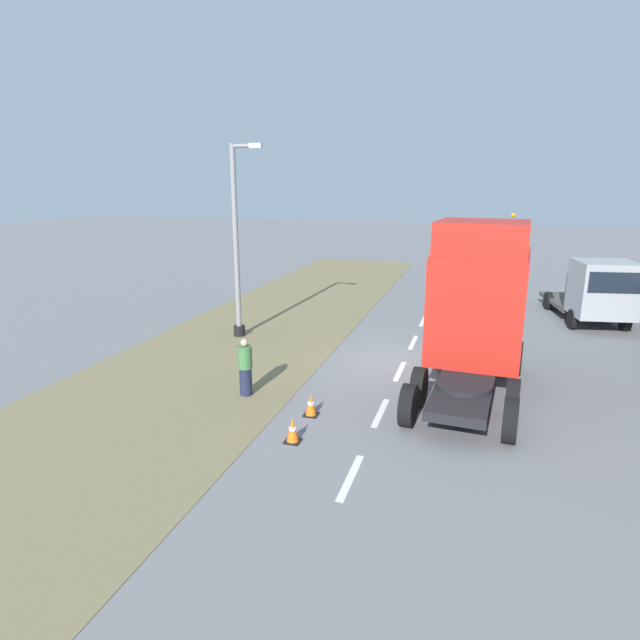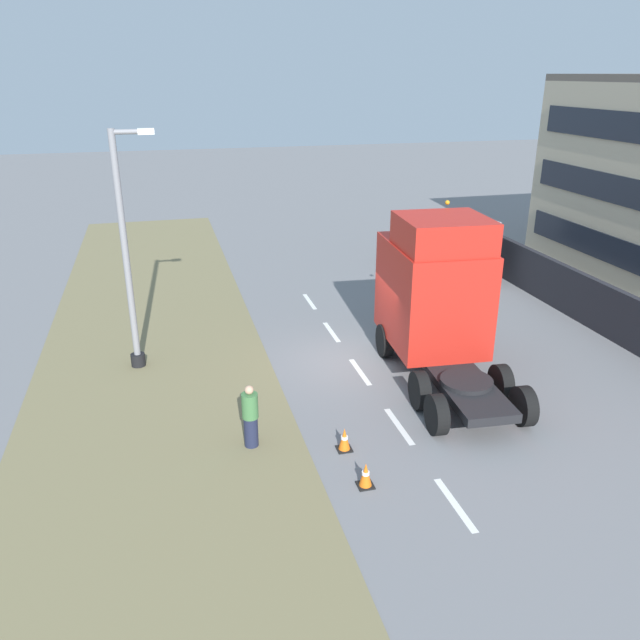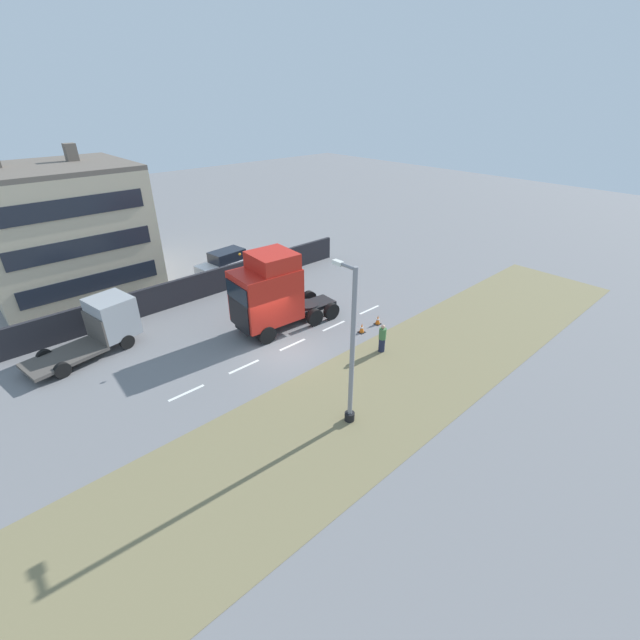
% 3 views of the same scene
% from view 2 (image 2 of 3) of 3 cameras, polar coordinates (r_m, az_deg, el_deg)
% --- Properties ---
extents(ground_plane, '(120.00, 120.00, 0.00)m').
position_cam_2_polar(ground_plane, '(19.45, 3.04, -3.87)').
color(ground_plane, slate).
rests_on(ground_plane, ground).
extents(grass_verge, '(7.00, 44.00, 0.01)m').
position_cam_2_polar(grass_verge, '(18.69, -14.88, -5.73)').
color(grass_verge, olive).
rests_on(grass_verge, ground).
extents(lane_markings, '(0.16, 14.60, 0.00)m').
position_cam_2_polar(lane_markings, '(18.85, 3.68, -4.75)').
color(lane_markings, white).
rests_on(lane_markings, ground).
extents(boundary_wall, '(0.25, 24.00, 1.74)m').
position_cam_2_polar(boundary_wall, '(23.31, 24.71, 0.82)').
color(boundary_wall, '#232328').
rests_on(boundary_wall, ground).
extents(lorry_cab, '(3.04, 6.60, 4.83)m').
position_cam_2_polar(lorry_cab, '(18.52, 10.50, 2.30)').
color(lorry_cab, black).
rests_on(lorry_cab, ground).
extents(flatbed_truck, '(3.06, 5.98, 2.74)m').
position_cam_2_polar(flatbed_truck, '(27.34, 12.33, 6.48)').
color(flatbed_truck, '#999EA3').
rests_on(flatbed_truck, ground).
extents(lamp_post, '(1.33, 0.43, 7.01)m').
position_cam_2_polar(lamp_post, '(18.88, -17.05, 4.57)').
color(lamp_post, black).
rests_on(lamp_post, ground).
extents(pedestrian, '(0.39, 0.39, 1.62)m').
position_cam_2_polar(pedestrian, '(15.03, -6.38, -8.81)').
color(pedestrian, '#1E233D').
rests_on(pedestrian, ground).
extents(traffic_cone_lead, '(0.36, 0.36, 0.58)m').
position_cam_2_polar(traffic_cone_lead, '(13.92, 4.19, -13.95)').
color(traffic_cone_lead, black).
rests_on(traffic_cone_lead, ground).
extents(traffic_cone_trailing, '(0.36, 0.36, 0.58)m').
position_cam_2_polar(traffic_cone_trailing, '(15.07, 2.24, -10.85)').
color(traffic_cone_trailing, black).
rests_on(traffic_cone_trailing, ground).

